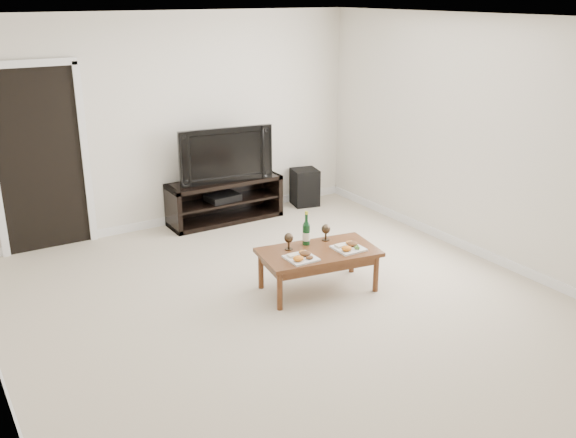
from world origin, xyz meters
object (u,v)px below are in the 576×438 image
(television, at_px, (223,153))
(subwoofer, at_px, (305,187))
(media_console, at_px, (225,200))
(coffee_table, at_px, (318,270))

(television, bearing_deg, subwoofer, 8.63)
(media_console, xyz_separation_m, coffee_table, (-0.11, -2.31, -0.07))
(media_console, xyz_separation_m, television, (0.00, 0.00, 0.62))
(television, distance_m, coffee_table, 2.41)
(media_console, bearing_deg, subwoofer, 1.20)
(media_console, distance_m, television, 0.62)
(coffee_table, bearing_deg, subwoofer, 60.03)
(media_console, relative_size, coffee_table, 1.29)
(subwoofer, bearing_deg, television, -166.54)
(media_console, bearing_deg, coffee_table, -92.72)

